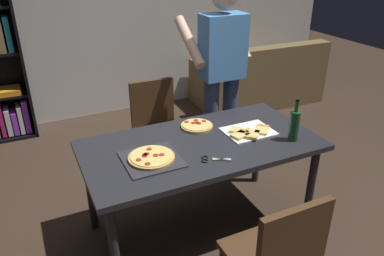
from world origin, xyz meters
The scene contains 12 objects.
ground_plane centered at (0.00, 0.00, 0.00)m, with size 12.00×12.00×0.00m, color #38281E.
back_wall centered at (0.00, 2.60, 1.40)m, with size 6.40×0.10×2.80m, color silver.
dining_table centered at (0.00, 0.00, 0.67)m, with size 1.67×0.86×0.75m.
chair_near_camera centered at (0.00, -0.92, 0.51)m, with size 0.42×0.42×0.90m.
chair_far_side centered at (0.00, 0.92, 0.51)m, with size 0.42×0.42×0.90m.
couch centered at (1.90, 1.99, 0.30)m, with size 1.72×0.89×0.85m.
person_serving_pizza centered at (0.54, 0.70, 1.00)m, with size 0.55×0.54×1.75m.
pepperoni_pizza_on_tray centered at (-0.40, -0.07, 0.77)m, with size 0.36×0.36×0.04m.
pizza_slices_on_towel centered at (0.39, -0.02, 0.76)m, with size 0.36×0.30×0.03m.
wine_bottle centered at (0.61, -0.24, 0.87)m, with size 0.07×0.07×0.32m.
kitchen_scissors centered at (-0.05, -0.24, 0.76)m, with size 0.19×0.14×0.01m.
second_pizza_plain centered at (0.08, 0.24, 0.76)m, with size 0.25×0.25×0.03m.
Camera 1 is at (-1.06, -2.08, 2.01)m, focal length 35.07 mm.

